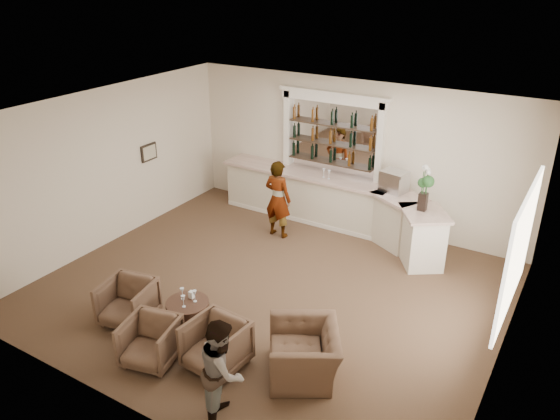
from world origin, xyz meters
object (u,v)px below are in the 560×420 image
object	(u,v)px
sommelier	(278,199)
guest	(222,370)
bar_counter	(335,204)
armchair_right	(216,345)
armchair_left	(128,302)
armchair_center	(150,342)
espresso_machine	(394,181)
armchair_far	(304,353)
cocktail_table	(188,315)
flower_vase	(425,185)

from	to	relation	value
sommelier	guest	size ratio (longest dim) A/B	1.15
bar_counter	armchair_right	bearing A→B (deg)	-83.39
sommelier	armchair_left	size ratio (longest dim) A/B	2.10
armchair_center	sommelier	bearing A→B (deg)	84.48
guest	armchair_left	size ratio (longest dim) A/B	1.82
guest	armchair_right	xyz separation A→B (m)	(-0.68, 0.72, -0.37)
guest	armchair_right	bearing A→B (deg)	11.12
bar_counter	armchair_right	size ratio (longest dim) A/B	6.81
armchair_left	espresso_machine	distance (m)	5.85
sommelier	armchair_far	distance (m)	4.55
armchair_center	bar_counter	bearing A→B (deg)	74.21
sommelier	armchair_center	world-z (taller)	sommelier
cocktail_table	sommelier	xyz separation A→B (m)	(-0.51, 3.67, 0.62)
sommelier	guest	xyz separation A→B (m)	(2.16, -4.91, -0.11)
flower_vase	armchair_center	bearing A→B (deg)	-115.78
guest	sommelier	bearing A→B (deg)	-8.20
espresso_machine	sommelier	bearing A→B (deg)	-141.32
armchair_center	flower_vase	xyz separation A→B (m)	(2.44, 5.05, 1.31)
bar_counter	guest	world-z (taller)	guest
cocktail_table	guest	bearing A→B (deg)	-36.98
armchair_left	sommelier	bearing A→B (deg)	72.16
armchair_center	armchair_right	distance (m)	1.00
armchair_far	bar_counter	bearing A→B (deg)	169.31
armchair_center	espresso_machine	bearing A→B (deg)	61.50
bar_counter	armchair_center	size ratio (longest dim) A/B	7.28
cocktail_table	armchair_center	distance (m)	0.94
cocktail_table	armchair_center	bearing A→B (deg)	-86.24
armchair_right	flower_vase	xyz separation A→B (m)	(1.53, 4.64, 1.28)
armchair_center	armchair_right	world-z (taller)	armchair_right
espresso_machine	bar_counter	bearing A→B (deg)	-164.46
cocktail_table	armchair_far	xyz separation A→B (m)	(2.16, 0.02, 0.12)
flower_vase	sommelier	bearing A→B (deg)	-171.52
armchair_center	flower_vase	distance (m)	5.76
sommelier	espresso_machine	world-z (taller)	sommelier
espresso_machine	flower_vase	bearing A→B (deg)	-25.06
cocktail_table	armchair_center	xyz separation A→B (m)	(0.06, -0.94, 0.11)
bar_counter	espresso_machine	bearing A→B (deg)	3.11
bar_counter	armchair_left	bearing A→B (deg)	-104.95
armchair_left	flower_vase	xyz separation A→B (m)	(3.48, 4.49, 1.29)
guest	cocktail_table	bearing A→B (deg)	21.04
bar_counter	flower_vase	distance (m)	2.46
guest	armchair_far	size ratio (longest dim) A/B	1.32
cocktail_table	espresso_machine	world-z (taller)	espresso_machine
guest	armchair_right	world-z (taller)	guest
bar_counter	espresso_machine	size ratio (longest dim) A/B	11.23
guest	armchair_left	bearing A→B (deg)	39.70
guest	flower_vase	size ratio (longest dim) A/B	1.61
armchair_far	guest	bearing A→B (deg)	-53.71
armchair_center	espresso_machine	distance (m)	5.99
guest	espresso_machine	xyz separation A→B (m)	(0.03, 5.99, 0.61)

